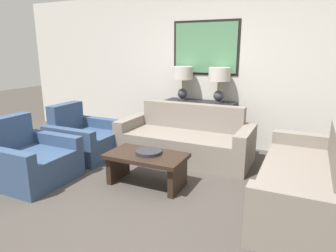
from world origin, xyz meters
The scene contains 11 objects.
ground_plane centered at (0.00, 0.00, 0.00)m, with size 20.00×20.00×0.00m, color #3D3833.
back_wall centered at (0.00, 2.55, 1.33)m, with size 8.01×0.12×2.65m.
console_table centered at (0.00, 2.27, 0.40)m, with size 1.22×0.39×0.81m.
table_lamp_left centered at (-0.33, 2.27, 1.21)m, with size 0.36×0.36×0.58m.
table_lamp_right centered at (0.33, 2.27, 1.21)m, with size 0.36×0.36×0.58m.
couch_by_back_wall centered at (0.00, 1.61, 0.28)m, with size 2.07×0.87×0.82m.
couch_by_side centered at (1.78, 0.75, 0.28)m, with size 0.87×2.07×0.82m.
coffee_table centered at (-0.06, 0.47, 0.29)m, with size 0.99×0.55×0.41m.
decorative_bowl centered at (-0.04, 0.50, 0.43)m, with size 0.33×0.33×0.04m.
armchair_near_back_wall centered at (-1.52, 1.00, 0.27)m, with size 0.95×0.91×0.83m.
armchair_near_camera centered at (-1.52, -0.05, 0.27)m, with size 0.95×0.91×0.83m.
Camera 1 is at (1.68, -2.60, 1.67)m, focal length 32.00 mm.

